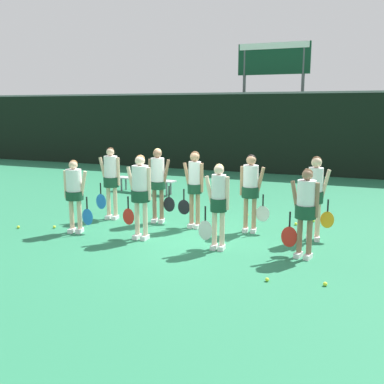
# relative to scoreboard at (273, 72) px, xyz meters

# --- Properties ---
(ground_plane) EXTENTS (140.00, 140.00, 0.00)m
(ground_plane) POSITION_rel_scoreboard_xyz_m (0.72, -11.67, -4.32)
(ground_plane) COLOR #26724C
(fence_windscreen) EXTENTS (60.00, 0.08, 3.40)m
(fence_windscreen) POSITION_rel_scoreboard_xyz_m (0.72, -1.73, -2.60)
(fence_windscreen) COLOR black
(fence_windscreen) RESTS_ON ground_plane
(scoreboard) EXTENTS (3.23, 0.15, 5.59)m
(scoreboard) POSITION_rel_scoreboard_xyz_m (0.00, 0.00, 0.00)
(scoreboard) COLOR #515156
(scoreboard) RESTS_ON ground_plane
(bench_courtside) EXTENTS (2.19, 0.59, 0.47)m
(bench_courtside) POSITION_rel_scoreboard_xyz_m (-2.50, -7.63, -3.91)
(bench_courtside) COLOR #B2B2B7
(bench_courtside) RESTS_ON ground_plane
(player_0) EXTENTS (0.66, 0.39, 1.64)m
(player_0) POSITION_rel_scoreboard_xyz_m (-1.72, -12.44, -3.35)
(player_0) COLOR beige
(player_0) RESTS_ON ground_plane
(player_1) EXTENTS (0.68, 0.40, 1.80)m
(player_1) POSITION_rel_scoreboard_xyz_m (-0.12, -12.35, -3.24)
(player_1) COLOR beige
(player_1) RESTS_ON ground_plane
(player_2) EXTENTS (0.61, 0.32, 1.70)m
(player_2) POSITION_rel_scoreboard_xyz_m (1.63, -12.42, -3.33)
(player_2) COLOR beige
(player_2) RESTS_ON ground_plane
(player_3) EXTENTS (0.67, 0.39, 1.68)m
(player_3) POSITION_rel_scoreboard_xyz_m (3.28, -12.31, -3.33)
(player_3) COLOR #8C664C
(player_3) RESTS_ON ground_plane
(player_4) EXTENTS (0.66, 0.38, 1.80)m
(player_4) POSITION_rel_scoreboard_xyz_m (-1.65, -11.06, -3.25)
(player_4) COLOR beige
(player_4) RESTS_ON ground_plane
(player_5) EXTENTS (0.66, 0.37, 1.81)m
(player_5) POSITION_rel_scoreboard_xyz_m (-0.40, -10.94, -3.24)
(player_5) COLOR #8C664C
(player_5) RESTS_ON ground_plane
(player_6) EXTENTS (0.63, 0.33, 1.79)m
(player_6) POSITION_rel_scoreboard_xyz_m (0.59, -11.07, -3.26)
(player_6) COLOR tan
(player_6) RESTS_ON ground_plane
(player_7) EXTENTS (0.68, 0.39, 1.75)m
(player_7) POSITION_rel_scoreboard_xyz_m (1.90, -10.96, -3.27)
(player_7) COLOR tan
(player_7) RESTS_ON ground_plane
(player_8) EXTENTS (0.63, 0.35, 1.78)m
(player_8) POSITION_rel_scoreboard_xyz_m (3.31, -11.08, -3.26)
(player_8) COLOR beige
(player_8) RESTS_ON ground_plane
(tennis_ball_0) EXTENTS (0.06, 0.06, 0.06)m
(tennis_ball_0) POSITION_rel_scoreboard_xyz_m (2.92, -13.73, -4.28)
(tennis_ball_0) COLOR #CCE033
(tennis_ball_0) RESTS_ON ground_plane
(tennis_ball_1) EXTENTS (0.07, 0.07, 0.07)m
(tennis_ball_1) POSITION_rel_scoreboard_xyz_m (3.81, -13.58, -4.28)
(tennis_ball_1) COLOR #CCE033
(tennis_ball_1) RESTS_ON ground_plane
(tennis_ball_2) EXTENTS (0.06, 0.06, 0.06)m
(tennis_ball_2) POSITION_rel_scoreboard_xyz_m (3.13, -9.52, -4.28)
(tennis_ball_2) COLOR #CCE033
(tennis_ball_2) RESTS_ON ground_plane
(tennis_ball_3) EXTENTS (0.07, 0.07, 0.07)m
(tennis_ball_3) POSITION_rel_scoreboard_xyz_m (-3.17, -12.69, -4.28)
(tennis_ball_3) COLOR #CCE033
(tennis_ball_3) RESTS_ON ground_plane
(tennis_ball_4) EXTENTS (0.07, 0.07, 0.07)m
(tennis_ball_4) POSITION_rel_scoreboard_xyz_m (1.45, -9.52, -4.28)
(tennis_ball_4) COLOR #CCE033
(tennis_ball_4) RESTS_ON ground_plane
(tennis_ball_5) EXTENTS (0.07, 0.07, 0.07)m
(tennis_ball_5) POSITION_rel_scoreboard_xyz_m (2.78, -9.99, -4.28)
(tennis_ball_5) COLOR #CCE033
(tennis_ball_5) RESTS_ON ground_plane
(tennis_ball_6) EXTENTS (0.06, 0.06, 0.06)m
(tennis_ball_6) POSITION_rel_scoreboard_xyz_m (-2.41, -12.36, -4.28)
(tennis_ball_6) COLOR #CCE033
(tennis_ball_6) RESTS_ON ground_plane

